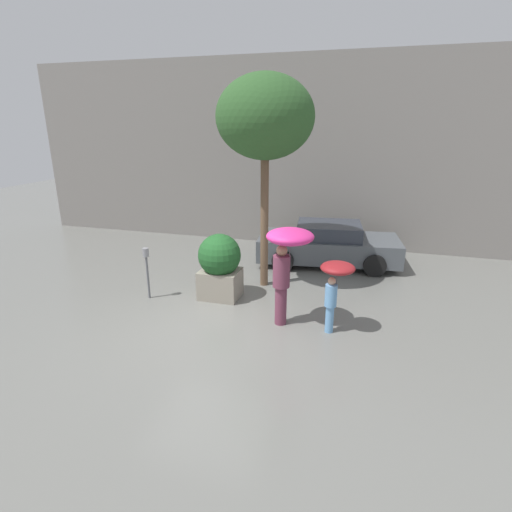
{
  "coord_description": "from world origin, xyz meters",
  "views": [
    {
      "loc": [
        2.96,
        -6.75,
        3.92
      ],
      "look_at": [
        0.6,
        1.6,
        1.05
      ],
      "focal_mm": 28.0,
      "sensor_mm": 36.0,
      "label": 1
    }
  ],
  "objects_px": {
    "parked_car_near": "(328,245)",
    "planter_box": "(220,264)",
    "person_child": "(335,279)",
    "parking_meter": "(147,262)",
    "person_adult": "(287,253)",
    "street_tree": "(265,118)"
  },
  "relations": [
    {
      "from": "planter_box",
      "to": "person_adult",
      "type": "distance_m",
      "value": 2.11
    },
    {
      "from": "person_adult",
      "to": "parked_car_near",
      "type": "xyz_separation_m",
      "value": [
        0.42,
        4.06,
        -0.97
      ]
    },
    {
      "from": "person_child",
      "to": "parked_car_near",
      "type": "height_order",
      "value": "person_child"
    },
    {
      "from": "street_tree",
      "to": "parking_meter",
      "type": "bearing_deg",
      "value": -147.2
    },
    {
      "from": "person_child",
      "to": "street_tree",
      "type": "relative_size",
      "value": 0.29
    },
    {
      "from": "parking_meter",
      "to": "person_child",
      "type": "bearing_deg",
      "value": -5.91
    },
    {
      "from": "planter_box",
      "to": "street_tree",
      "type": "relative_size",
      "value": 0.31
    },
    {
      "from": "street_tree",
      "to": "parking_meter",
      "type": "distance_m",
      "value": 4.26
    },
    {
      "from": "parked_car_near",
      "to": "planter_box",
      "type": "bearing_deg",
      "value": 138.66
    },
    {
      "from": "planter_box",
      "to": "person_child",
      "type": "xyz_separation_m",
      "value": [
        2.72,
        -0.96,
        0.29
      ]
    },
    {
      "from": "person_adult",
      "to": "street_tree",
      "type": "xyz_separation_m",
      "value": [
        -0.96,
        1.95,
        2.5
      ]
    },
    {
      "from": "person_adult",
      "to": "person_child",
      "type": "relative_size",
      "value": 1.4
    },
    {
      "from": "person_adult",
      "to": "parking_meter",
      "type": "xyz_separation_m",
      "value": [
        -3.37,
        0.4,
        -0.66
      ]
    },
    {
      "from": "person_child",
      "to": "parked_car_near",
      "type": "xyz_separation_m",
      "value": [
        -0.54,
        4.11,
        -0.54
      ]
    },
    {
      "from": "parked_car_near",
      "to": "parking_meter",
      "type": "relative_size",
      "value": 3.39
    },
    {
      "from": "person_child",
      "to": "person_adult",
      "type": "bearing_deg",
      "value": 145.27
    },
    {
      "from": "planter_box",
      "to": "parking_meter",
      "type": "relative_size",
      "value": 1.25
    },
    {
      "from": "street_tree",
      "to": "person_adult",
      "type": "bearing_deg",
      "value": -63.68
    },
    {
      "from": "person_child",
      "to": "parked_car_near",
      "type": "relative_size",
      "value": 0.35
    },
    {
      "from": "person_child",
      "to": "parking_meter",
      "type": "bearing_deg",
      "value": 142.14
    },
    {
      "from": "person_adult",
      "to": "parked_car_near",
      "type": "bearing_deg",
      "value": 82.9
    },
    {
      "from": "person_adult",
      "to": "parked_car_near",
      "type": "height_order",
      "value": "person_adult"
    }
  ]
}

